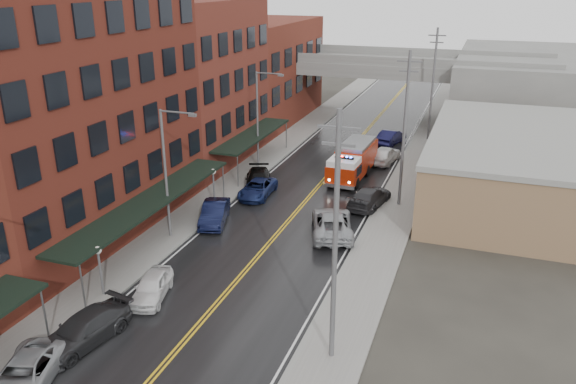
% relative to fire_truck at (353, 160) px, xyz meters
% --- Properties ---
extents(road, '(11.00, 160.00, 0.02)m').
position_rel_fire_truck_xyz_m(road, '(-2.17, -10.33, -1.59)').
color(road, black).
rests_on(road, ground).
extents(sidewalk_left, '(3.00, 160.00, 0.15)m').
position_rel_fire_truck_xyz_m(sidewalk_left, '(-9.47, -10.33, -1.53)').
color(sidewalk_left, slate).
rests_on(sidewalk_left, ground).
extents(sidewalk_right, '(3.00, 160.00, 0.15)m').
position_rel_fire_truck_xyz_m(sidewalk_right, '(5.13, -10.33, -1.53)').
color(sidewalk_right, slate).
rests_on(sidewalk_right, ground).
extents(curb_left, '(0.30, 160.00, 0.15)m').
position_rel_fire_truck_xyz_m(curb_left, '(-7.82, -10.33, -1.53)').
color(curb_left, gray).
rests_on(curb_left, ground).
extents(curb_right, '(0.30, 160.00, 0.15)m').
position_rel_fire_truck_xyz_m(curb_right, '(3.48, -10.33, -1.53)').
color(curb_right, gray).
rests_on(curb_right, ground).
extents(brick_building_b, '(9.00, 20.00, 18.00)m').
position_rel_fire_truck_xyz_m(brick_building_b, '(-15.47, -17.33, 7.40)').
color(brick_building_b, '#5A1D17').
rests_on(brick_building_b, ground).
extents(brick_building_c, '(9.00, 15.00, 15.00)m').
position_rel_fire_truck_xyz_m(brick_building_c, '(-15.47, 0.17, 5.90)').
color(brick_building_c, maroon).
rests_on(brick_building_c, ground).
extents(brick_building_far, '(9.00, 20.00, 12.00)m').
position_rel_fire_truck_xyz_m(brick_building_far, '(-15.47, 17.67, 4.40)').
color(brick_building_far, maroon).
rests_on(brick_building_far, ground).
extents(tan_building, '(14.00, 22.00, 5.00)m').
position_rel_fire_truck_xyz_m(tan_building, '(13.83, -0.33, 0.90)').
color(tan_building, brown).
rests_on(tan_building, ground).
extents(right_far_block, '(18.00, 30.00, 8.00)m').
position_rel_fire_truck_xyz_m(right_far_block, '(15.83, 29.67, 2.40)').
color(right_far_block, slate).
rests_on(right_far_block, ground).
extents(awning_1, '(2.60, 18.00, 3.09)m').
position_rel_fire_truck_xyz_m(awning_1, '(-9.66, -17.33, 1.39)').
color(awning_1, black).
rests_on(awning_1, ground).
extents(awning_2, '(2.60, 13.00, 3.09)m').
position_rel_fire_truck_xyz_m(awning_2, '(-9.66, 0.17, 1.38)').
color(awning_2, black).
rests_on(awning_2, ground).
extents(globe_lamp_1, '(0.44, 0.44, 3.12)m').
position_rel_fire_truck_xyz_m(globe_lamp_1, '(-8.57, -24.33, 0.71)').
color(globe_lamp_1, '#59595B').
rests_on(globe_lamp_1, ground).
extents(globe_lamp_2, '(0.44, 0.44, 3.12)m').
position_rel_fire_truck_xyz_m(globe_lamp_2, '(-8.57, -10.33, 0.71)').
color(globe_lamp_2, '#59595B').
rests_on(globe_lamp_2, ground).
extents(street_lamp_1, '(2.64, 0.22, 9.00)m').
position_rel_fire_truck_xyz_m(street_lamp_1, '(-8.72, -16.33, 3.58)').
color(street_lamp_1, '#59595B').
rests_on(street_lamp_1, ground).
extents(street_lamp_2, '(2.64, 0.22, 9.00)m').
position_rel_fire_truck_xyz_m(street_lamp_2, '(-8.72, -0.33, 3.58)').
color(street_lamp_2, '#59595B').
rests_on(street_lamp_2, ground).
extents(utility_pole_0, '(1.80, 0.24, 12.00)m').
position_rel_fire_truck_xyz_m(utility_pole_0, '(5.03, -25.33, 4.70)').
color(utility_pole_0, '#59595B').
rests_on(utility_pole_0, ground).
extents(utility_pole_1, '(1.80, 0.24, 12.00)m').
position_rel_fire_truck_xyz_m(utility_pole_1, '(5.03, -5.33, 4.70)').
color(utility_pole_1, '#59595B').
rests_on(utility_pole_1, ground).
extents(utility_pole_2, '(1.80, 0.24, 12.00)m').
position_rel_fire_truck_xyz_m(utility_pole_2, '(5.03, 14.67, 4.70)').
color(utility_pole_2, '#59595B').
rests_on(utility_pole_2, ground).
extents(overpass, '(40.00, 10.00, 7.50)m').
position_rel_fire_truck_xyz_m(overpass, '(-2.17, 21.67, 4.38)').
color(overpass, slate).
rests_on(overpass, ground).
extents(fire_truck, '(3.55, 8.22, 2.96)m').
position_rel_fire_truck_xyz_m(fire_truck, '(0.00, 0.00, 0.00)').
color(fire_truck, '#921C06').
rests_on(fire_truck, ground).
extents(parked_car_left_2, '(3.65, 5.41, 1.38)m').
position_rel_fire_truck_xyz_m(parked_car_left_2, '(-7.01, -31.85, -0.92)').
color(parked_car_left_2, '#909497').
rests_on(parked_car_left_2, ground).
extents(parked_car_left_3, '(3.02, 5.45, 1.50)m').
position_rel_fire_truck_xyz_m(parked_car_left_3, '(-6.72, -28.26, -0.86)').
color(parked_car_left_3, '#272729').
rests_on(parked_car_left_3, ground).
extents(parked_car_left_4, '(2.62, 4.35, 1.38)m').
position_rel_fire_truck_xyz_m(parked_car_left_4, '(-5.87, -23.53, -0.91)').
color(parked_car_left_4, white).
rests_on(parked_car_left_4, ground).
extents(parked_car_left_5, '(2.94, 5.01, 1.56)m').
position_rel_fire_truck_xyz_m(parked_car_left_5, '(-7.15, -13.13, -0.82)').
color(parked_car_left_5, black).
rests_on(parked_car_left_5, ground).
extents(parked_car_left_6, '(2.50, 4.95, 1.34)m').
position_rel_fire_truck_xyz_m(parked_car_left_6, '(-6.24, -7.13, -0.93)').
color(parked_car_left_6, navy).
rests_on(parked_car_left_6, ground).
extents(parked_car_left_7, '(3.68, 5.49, 1.48)m').
position_rel_fire_truck_xyz_m(parked_car_left_7, '(-6.92, -5.39, -0.87)').
color(parked_car_left_7, black).
rests_on(parked_car_left_7, ground).
extents(parked_car_right_0, '(4.42, 6.50, 1.65)m').
position_rel_fire_truck_xyz_m(parked_car_right_0, '(1.43, -12.13, -0.78)').
color(parked_car_right_0, '#94979B').
rests_on(parked_car_right_0, ground).
extents(parked_car_right_1, '(3.03, 5.58, 1.53)m').
position_rel_fire_truck_xyz_m(parked_car_right_1, '(2.83, -6.19, -0.84)').
color(parked_car_right_1, '#28272A').
rests_on(parked_car_right_1, ground).
extents(parked_car_right_2, '(2.65, 5.04, 1.64)m').
position_rel_fire_truck_xyz_m(parked_car_right_2, '(2.00, 5.23, -0.79)').
color(parked_car_right_2, silver).
rests_on(parked_car_right_2, ground).
extents(parked_car_right_3, '(2.71, 5.02, 1.57)m').
position_rel_fire_truck_xyz_m(parked_car_right_3, '(1.43, 11.87, -0.82)').
color(parked_car_right_3, black).
rests_on(parked_car_right_3, ground).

